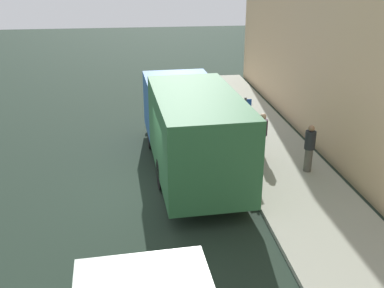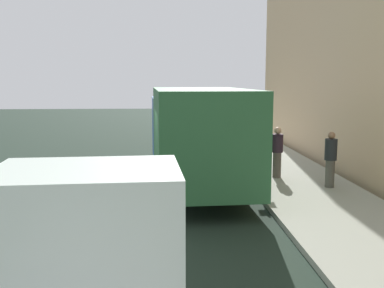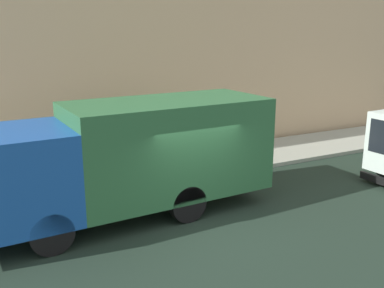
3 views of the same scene
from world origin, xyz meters
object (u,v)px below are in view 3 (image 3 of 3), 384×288
pedestrian_walking (115,143)px  pedestrian_standing (84,157)px  street_sign_post (98,146)px  large_utility_truck (128,155)px

pedestrian_walking → pedestrian_standing: bearing=112.0°
pedestrian_walking → pedestrian_standing: size_ratio=1.00×
street_sign_post → pedestrian_walking: bearing=-30.1°
large_utility_truck → pedestrian_standing: large_utility_truck is taller
large_utility_truck → street_sign_post: large_utility_truck is taller
pedestrian_standing → street_sign_post: bearing=112.2°
large_utility_truck → street_sign_post: 1.99m
large_utility_truck → pedestrian_standing: bearing=8.9°
street_sign_post → pedestrian_standing: bearing=19.8°
large_utility_truck → pedestrian_standing: size_ratio=4.96×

